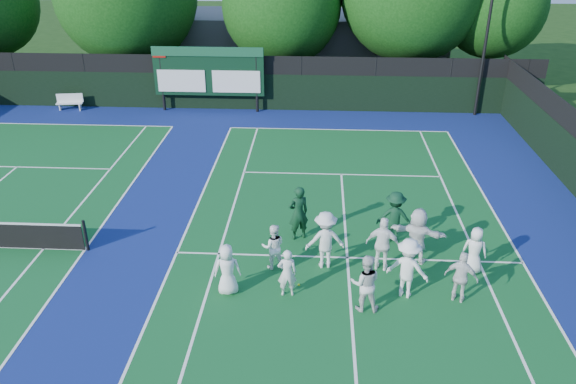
{
  "coord_description": "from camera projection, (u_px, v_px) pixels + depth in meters",
  "views": [
    {
      "loc": [
        -1.05,
        -14.13,
        9.77
      ],
      "look_at": [
        -2.0,
        3.0,
        1.3
      ],
      "focal_mm": 35.0,
      "sensor_mm": 36.0,
      "label": 1
    }
  ],
  "objects": [
    {
      "name": "ground",
      "position": [
        349.0,
        276.0,
        16.93
      ],
      "size": [
        120.0,
        120.0,
        0.0
      ],
      "primitive_type": "plane",
      "color": "#17360E",
      "rests_on": "ground"
    },
    {
      "name": "court_apron",
      "position": [
        161.0,
        252.0,
        18.12
      ],
      "size": [
        34.0,
        32.0,
        0.01
      ],
      "primitive_type": "cube",
      "color": "navy",
      "rests_on": "ground"
    },
    {
      "name": "near_court",
      "position": [
        347.0,
        258.0,
        17.82
      ],
      "size": [
        11.05,
        23.85,
        0.01
      ],
      "color": "#125725",
      "rests_on": "ground"
    },
    {
      "name": "back_fence",
      "position": [
        229.0,
        85.0,
        30.95
      ],
      "size": [
        34.0,
        0.08,
        3.0
      ],
      "color": "black",
      "rests_on": "ground"
    },
    {
      "name": "scoreboard",
      "position": [
        208.0,
        72.0,
        30.26
      ],
      "size": [
        6.0,
        0.21,
        3.55
      ],
      "color": "black",
      "rests_on": "ground"
    },
    {
      "name": "clubhouse",
      "position": [
        305.0,
        44.0,
        37.62
      ],
      "size": [
        18.0,
        6.0,
        4.0
      ],
      "primitive_type": "cube",
      "color": "slate",
      "rests_on": "ground"
    },
    {
      "name": "bench",
      "position": [
        70.0,
        101.0,
        31.2
      ],
      "size": [
        1.47,
        0.59,
        0.9
      ],
      "color": "white",
      "rests_on": "ground"
    },
    {
      "name": "tree_c",
      "position": [
        284.0,
        8.0,
        32.41
      ],
      "size": [
        6.89,
        6.89,
        8.58
      ],
      "color": "black",
      "rests_on": "ground"
    },
    {
      "name": "tree_e",
      "position": [
        496.0,
        8.0,
        31.77
      ],
      "size": [
        5.85,
        5.85,
        8.13
      ],
      "color": "black",
      "rests_on": "ground"
    },
    {
      "name": "tennis_ball_0",
      "position": [
        299.0,
        285.0,
        16.47
      ],
      "size": [
        0.07,
        0.07,
        0.07
      ],
      "primitive_type": "sphere",
      "color": "#BDD018",
      "rests_on": "ground"
    },
    {
      "name": "tennis_ball_1",
      "position": [
        387.0,
        214.0,
        20.39
      ],
      "size": [
        0.07,
        0.07,
        0.07
      ],
      "primitive_type": "sphere",
      "color": "#BDD018",
      "rests_on": "ground"
    },
    {
      "name": "tennis_ball_3",
      "position": [
        277.0,
        245.0,
        18.48
      ],
      "size": [
        0.07,
        0.07,
        0.07
      ],
      "primitive_type": "sphere",
      "color": "#BDD018",
      "rests_on": "ground"
    },
    {
      "name": "tennis_ball_4",
      "position": [
        314.0,
        238.0,
        18.85
      ],
      "size": [
        0.07,
        0.07,
        0.07
      ],
      "primitive_type": "sphere",
      "color": "#BDD018",
      "rests_on": "ground"
    },
    {
      "name": "tennis_ball_5",
      "position": [
        387.0,
        241.0,
        18.66
      ],
      "size": [
        0.07,
        0.07,
        0.07
      ],
      "primitive_type": "sphere",
      "color": "#BDD018",
      "rests_on": "ground"
    },
    {
      "name": "player_front_0",
      "position": [
        227.0,
        270.0,
        15.86
      ],
      "size": [
        0.82,
        0.59,
        1.56
      ],
      "primitive_type": "imported",
      "rotation": [
        0.0,
        0.0,
        3.28
      ],
      "color": "white",
      "rests_on": "ground"
    },
    {
      "name": "player_front_1",
      "position": [
        287.0,
        273.0,
        15.77
      ],
      "size": [
        0.58,
        0.41,
        1.5
      ],
      "primitive_type": "imported",
      "rotation": [
        0.0,
        0.0,
        3.24
      ],
      "color": "white",
      "rests_on": "ground"
    },
    {
      "name": "player_front_2",
      "position": [
        365.0,
        283.0,
        15.15
      ],
      "size": [
        0.84,
        0.66,
        1.71
      ],
      "primitive_type": "imported",
      "rotation": [
        0.0,
        0.0,
        3.13
      ],
      "color": "silver",
      "rests_on": "ground"
    },
    {
      "name": "player_front_3",
      "position": [
        408.0,
        268.0,
        15.68
      ],
      "size": [
        1.35,
        1.05,
        1.84
      ],
      "primitive_type": "imported",
      "rotation": [
        0.0,
        0.0,
        2.79
      ],
      "color": "white",
      "rests_on": "ground"
    },
    {
      "name": "player_front_4",
      "position": [
        461.0,
        277.0,
        15.51
      ],
      "size": [
        1.0,
        0.73,
        1.58
      ],
      "primitive_type": "imported",
      "rotation": [
        0.0,
        0.0,
        2.71
      ],
      "color": "silver",
      "rests_on": "ground"
    },
    {
      "name": "player_back_0",
      "position": [
        273.0,
        247.0,
        17.04
      ],
      "size": [
        0.78,
        0.65,
        1.48
      ],
      "primitive_type": "imported",
      "rotation": [
        0.0,
        0.0,
        3.27
      ],
      "color": "white",
      "rests_on": "ground"
    },
    {
      "name": "player_back_1",
      "position": [
        325.0,
        240.0,
        17.01
      ],
      "size": [
        1.3,
        0.88,
        1.87
      ],
      "primitive_type": "imported",
      "rotation": [
        0.0,
        0.0,
        3.3
      ],
      "color": "silver",
      "rests_on": "ground"
    },
    {
      "name": "player_back_2",
      "position": [
        383.0,
        244.0,
        16.88
      ],
      "size": [
        1.12,
        0.7,
        1.78
      ],
      "primitive_type": "imported",
      "rotation": [
        0.0,
        0.0,
        2.87
      ],
      "color": "white",
      "rests_on": "ground"
    },
    {
      "name": "player_back_3",
      "position": [
        417.0,
        236.0,
        17.25
      ],
      "size": [
        1.8,
        1.03,
        1.85
      ],
      "primitive_type": "imported",
      "rotation": [
        0.0,
        0.0,
        2.84
      ],
      "color": "white",
      "rests_on": "ground"
    },
    {
      "name": "player_back_4",
      "position": [
        475.0,
        250.0,
        16.85
      ],
      "size": [
        0.83,
        0.64,
        1.49
      ],
      "primitive_type": "imported",
      "rotation": [
        0.0,
        0.0,
        2.89
      ],
      "color": "white",
      "rests_on": "ground"
    },
    {
      "name": "coach_left",
      "position": [
        298.0,
        213.0,
        18.5
      ],
      "size": [
        0.82,
        0.7,
        1.91
      ],
      "primitive_type": "imported",
      "rotation": [
        0.0,
        0.0,
        3.56
      ],
      "color": "#0E341D",
      "rests_on": "ground"
    },
    {
      "name": "coach_right",
      "position": [
        395.0,
        217.0,
        18.39
      ],
      "size": [
        1.21,
        0.77,
        1.78
      ],
      "primitive_type": "imported",
      "rotation": [
        0.0,
        0.0,
        3.04
      ],
      "color": "#0E351F",
      "rests_on": "ground"
    }
  ]
}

